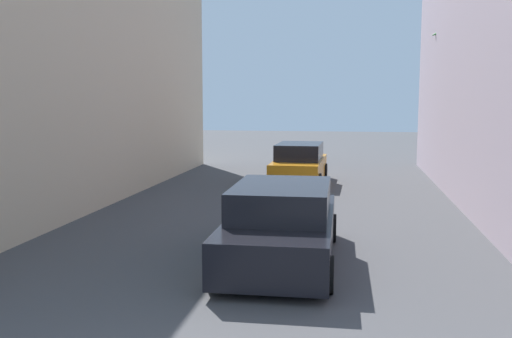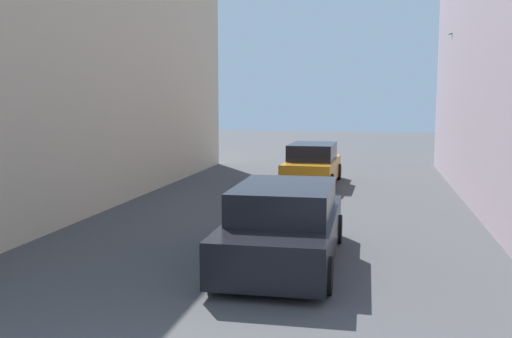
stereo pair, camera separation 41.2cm
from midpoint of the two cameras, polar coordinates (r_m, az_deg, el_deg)
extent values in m
plane|color=#424244|center=(14.94, 2.27, -5.49)|extent=(84.89, 84.89, 0.00)
cube|color=#C6B293|center=(20.19, -24.06, 9.89)|extent=(7.17, 20.98, 8.91)
cylinder|color=black|center=(13.30, -1.66, -5.65)|extent=(0.23, 0.64, 0.64)
cylinder|color=black|center=(13.10, 6.65, -5.89)|extent=(0.23, 0.64, 0.64)
cylinder|color=black|center=(10.01, -5.26, -9.97)|extent=(0.23, 0.64, 0.64)
cylinder|color=black|center=(9.74, 5.91, -10.45)|extent=(0.23, 0.64, 0.64)
cube|color=black|center=(11.43, 1.53, -6.53)|extent=(2.10, 5.00, 0.80)
cube|color=black|center=(11.28, 1.54, -3.08)|extent=(1.90, 2.76, 0.60)
cylinder|color=black|center=(23.38, 2.24, -0.13)|extent=(0.23, 0.64, 0.64)
cylinder|color=black|center=(23.20, 6.33, -0.22)|extent=(0.23, 0.64, 0.64)
cylinder|color=black|center=(20.32, 0.93, -1.21)|extent=(0.23, 0.64, 0.64)
cylinder|color=black|center=(20.11, 5.64, -1.34)|extent=(0.23, 0.64, 0.64)
cube|color=#BF7214|center=(21.70, 3.81, -0.06)|extent=(1.85, 4.50, 0.80)
cube|color=black|center=(21.63, 3.83, 1.78)|extent=(1.67, 2.49, 0.60)
cylinder|color=brown|center=(24.13, 19.26, 6.23)|extent=(0.44, 0.38, 6.12)
ellipsoid|color=#325D2D|center=(24.41, 21.06, 12.93)|extent=(1.21, 0.47, 0.68)
ellipsoid|color=#1E642D|center=(24.85, 20.01, 13.01)|extent=(0.86, 1.27, 0.49)
ellipsoid|color=#21792D|center=(24.77, 18.80, 12.91)|extent=(0.78, 1.21, 0.71)
ellipsoid|color=#26672D|center=(24.09, 18.11, 13.19)|extent=(1.23, 0.46, 0.62)
ellipsoid|color=#286A2D|center=(23.66, 19.10, 13.41)|extent=(0.92, 1.27, 0.43)
ellipsoid|color=#2A742D|center=(23.73, 20.50, 13.07)|extent=(0.82, 1.18, 0.76)
camera|label=1|loc=(0.21, -91.19, -0.15)|focal=40.00mm
camera|label=2|loc=(0.21, 88.81, 0.15)|focal=40.00mm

